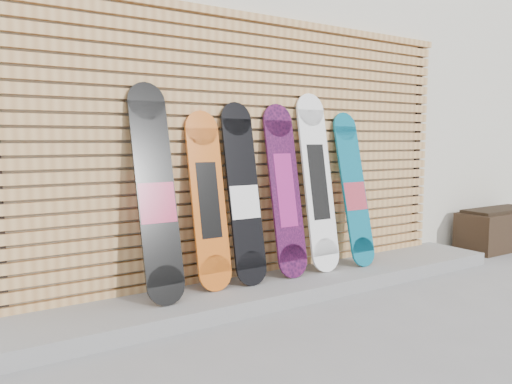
% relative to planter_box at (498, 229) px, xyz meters
% --- Properties ---
extents(ground, '(80.00, 80.00, 0.00)m').
position_rel_planter_box_xyz_m(ground, '(-2.96, -0.69, -0.23)').
color(ground, gray).
rests_on(ground, ground).
extents(building, '(12.00, 5.00, 3.60)m').
position_rel_planter_box_xyz_m(building, '(-2.46, 2.81, 1.57)').
color(building, beige).
rests_on(building, ground).
extents(concrete_step, '(4.60, 0.70, 0.12)m').
position_rel_planter_box_xyz_m(concrete_step, '(-3.11, -0.01, -0.17)').
color(concrete_step, gray).
rests_on(concrete_step, ground).
extents(slat_wall, '(4.26, 0.08, 2.29)m').
position_rel_planter_box_xyz_m(slat_wall, '(-3.11, 0.28, 0.97)').
color(slat_wall, tan).
rests_on(slat_wall, ground).
extents(planter_box, '(1.06, 0.44, 0.48)m').
position_rel_planter_box_xyz_m(planter_box, '(0.00, 0.00, 0.00)').
color(planter_box, black).
rests_on(planter_box, ground).
extents(snowboard_0, '(0.28, 0.39, 1.56)m').
position_rel_planter_box_xyz_m(snowboard_0, '(-4.16, 0.06, 0.65)').
color(snowboard_0, black).
rests_on(snowboard_0, concrete_step).
extents(snowboard_1, '(0.28, 0.28, 1.37)m').
position_rel_planter_box_xyz_m(snowboard_1, '(-3.71, 0.12, 0.57)').
color(snowboard_1, '#D45E16').
rests_on(snowboard_1, concrete_step).
extents(snowboard_2, '(0.28, 0.31, 1.45)m').
position_rel_planter_box_xyz_m(snowboard_2, '(-3.40, 0.10, 0.60)').
color(snowboard_2, black).
rests_on(snowboard_2, concrete_step).
extents(snowboard_3, '(0.29, 0.31, 1.45)m').
position_rel_planter_box_xyz_m(snowboard_3, '(-3.00, 0.10, 0.61)').
color(snowboard_3, black).
rests_on(snowboard_3, concrete_step).
extents(snowboard_4, '(0.29, 0.31, 1.56)m').
position_rel_planter_box_xyz_m(snowboard_4, '(-2.64, 0.10, 0.66)').
color(snowboard_4, white).
rests_on(snowboard_4, concrete_step).
extents(snowboard_5, '(0.27, 0.36, 1.40)m').
position_rel_planter_box_xyz_m(snowboard_5, '(-2.23, 0.08, 0.57)').
color(snowboard_5, '#0D6681').
rests_on(snowboard_5, concrete_step).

